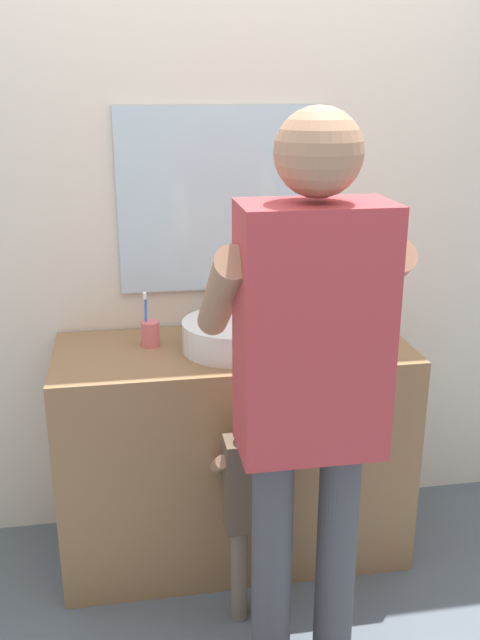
{
  "coord_description": "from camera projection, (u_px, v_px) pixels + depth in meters",
  "views": [
    {
      "loc": [
        -0.38,
        -2.1,
        1.81
      ],
      "look_at": [
        0.0,
        0.15,
        1.04
      ],
      "focal_mm": 39.06,
      "sensor_mm": 36.0,
      "label": 1
    }
  ],
  "objects": [
    {
      "name": "vanity_cabinet",
      "position": [
        234.0,
        451.0,
        2.74
      ],
      "size": [
        1.33,
        0.54,
        0.88
      ],
      "primitive_type": "cube",
      "color": "olive",
      "rests_on": "ground"
    },
    {
      "name": "ground_plane",
      "position": [
        247.0,
        594.0,
        2.6
      ],
      "size": [
        14.0,
        14.0,
        0.0
      ],
      "primitive_type": "plane",
      "color": "slate"
    },
    {
      "name": "back_wall",
      "position": [
        220.0,
        207.0,
        2.75
      ],
      "size": [
        4.4,
        0.1,
        2.7
      ],
      "color": "beige",
      "rests_on": "ground"
    },
    {
      "name": "toothbrush_cup",
      "position": [
        150.0,
        333.0,
        2.6
      ],
      "size": [
        0.07,
        0.07,
        0.21
      ],
      "color": "#D86666",
      "rests_on": "vanity_cabinet"
    },
    {
      "name": "child_toddler",
      "position": [
        252.0,
        495.0,
        2.35
      ],
      "size": [
        0.26,
        0.26,
        0.83
      ],
      "color": "#6B5B4C",
      "rests_on": "ground"
    },
    {
      "name": "adult_parent",
      "position": [
        309.0,
        367.0,
        1.95
      ],
      "size": [
        0.55,
        0.57,
        1.76
      ],
      "color": "#47474C",
      "rests_on": "ground"
    },
    {
      "name": "sink_basin",
      "position": [
        234.0,
        335.0,
        2.56
      ],
      "size": [
        0.38,
        0.38,
        0.11
      ],
      "color": "silver",
      "rests_on": "vanity_cabinet"
    },
    {
      "name": "faucet",
      "position": [
        225.0,
        310.0,
        2.77
      ],
      "size": [
        0.18,
        0.14,
        0.18
      ],
      "color": "#B7BABF",
      "rests_on": "vanity_cabinet"
    }
  ]
}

